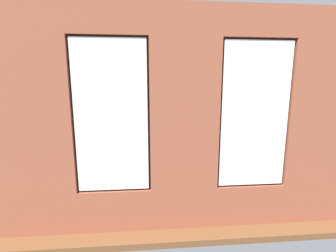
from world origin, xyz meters
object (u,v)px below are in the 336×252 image
object	(u,v)px
coffee_table	(163,156)
potted_plant_near_tv	(76,154)
potted_plant_mid_room_small	(200,142)
media_console	(69,158)
potted_plant_by_left_couch	(223,142)
potted_plant_foreground_right	(97,128)
remote_black	(168,155)
couch_left	(256,157)
tv_flatscreen	(67,135)
candle_jar	(179,150)
couch_by_window	(146,189)
potted_plant_beside_window_right	(46,171)
remote_silver	(155,153)
table_plant_small	(163,150)
cup_ceramic	(145,154)
papasan_chair	(165,135)

from	to	relation	value
coffee_table	potted_plant_near_tv	size ratio (longest dim) A/B	1.14
potted_plant_mid_room_small	coffee_table	bearing A→B (deg)	46.19
media_console	potted_plant_by_left_couch	size ratio (longest dim) A/B	2.27
potted_plant_mid_room_small	potted_plant_foreground_right	world-z (taller)	potted_plant_foreground_right
remote_black	potted_plant_foreground_right	world-z (taller)	potted_plant_foreground_right
couch_left	potted_plant_near_tv	xyz separation A→B (m)	(4.36, 0.73, 0.41)
couch_left	potted_plant_by_left_couch	size ratio (longest dim) A/B	3.42
media_console	tv_flatscreen	xyz separation A→B (m)	(0.00, -0.00, 0.63)
candle_jar	potted_plant_mid_room_small	size ratio (longest dim) A/B	0.17
couch_by_window	potted_plant_near_tv	distance (m)	1.79
remote_black	potted_plant_beside_window_right	world-z (taller)	potted_plant_beside_window_right
couch_by_window	potted_plant_mid_room_small	bearing A→B (deg)	-119.26
coffee_table	remote_silver	world-z (taller)	remote_silver
couch_by_window	remote_silver	size ratio (longest dim) A/B	10.34
couch_by_window	table_plant_small	distance (m)	1.78
candle_jar	remote_black	bearing A→B (deg)	39.88
potted_plant_near_tv	media_console	bearing A→B (deg)	-64.01
remote_silver	potted_plant_by_left_couch	size ratio (longest dim) A/B	0.30
potted_plant_by_left_couch	cup_ceramic	bearing A→B (deg)	29.75
media_console	potted_plant_beside_window_right	xyz separation A→B (m)	(-0.36, 2.10, 0.45)
couch_left	potted_plant_near_tv	size ratio (longest dim) A/B	1.41
couch_left	coffee_table	distance (m)	2.44
couch_by_window	potted_plant_near_tv	xyz separation A→B (m)	(1.49, -0.90, 0.41)
candle_jar	potted_plant_foreground_right	xyz separation A→B (m)	(2.59, -2.13, 0.26)
couch_by_window	potted_plant_by_left_couch	world-z (taller)	couch_by_window
papasan_chair	potted_plant_near_tv	distance (m)	3.72
candle_jar	media_console	distance (m)	2.90
remote_silver	potted_plant_beside_window_right	size ratio (longest dim) A/B	0.14
remote_black	potted_plant_by_left_couch	world-z (taller)	potted_plant_by_left_couch
couch_left	potted_plant_foreground_right	world-z (taller)	potted_plant_foreground_right
remote_black	tv_flatscreen	world-z (taller)	tv_flatscreen
papasan_chair	potted_plant_mid_room_small	size ratio (longest dim) A/B	2.01
candle_jar	cup_ceramic	bearing A→B (deg)	16.20
coffee_table	potted_plant_by_left_couch	bearing A→B (deg)	-147.20
media_console	papasan_chair	distance (m)	3.29
couch_left	potted_plant_beside_window_right	xyz separation A→B (m)	(4.54, 1.72, 0.42)
remote_silver	coffee_table	bearing A→B (deg)	126.65
couch_by_window	tv_flatscreen	world-z (taller)	tv_flatscreen
potted_plant_foreground_right	coffee_table	bearing A→B (deg)	133.54
cup_ceramic	potted_plant_beside_window_right	world-z (taller)	potted_plant_beside_window_right
remote_silver	couch_by_window	bearing A→B (deg)	56.60
tv_flatscreen	potted_plant_foreground_right	bearing A→B (deg)	-98.74
remote_black	couch_by_window	bearing A→B (deg)	-149.73
potted_plant_near_tv	tv_flatscreen	bearing A→B (deg)	-64.06
couch_left	table_plant_small	bearing A→B (deg)	-88.91
remote_silver	potted_plant_foreground_right	distance (m)	2.93
couch_left	potted_plant_mid_room_small	world-z (taller)	couch_left
media_console	potted_plant_by_left_couch	distance (m)	4.61
potted_plant_by_left_couch	potted_plant_beside_window_right	size ratio (longest dim) A/B	0.48
couch_left	tv_flatscreen	xyz separation A→B (m)	(4.90, -0.38, 0.60)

